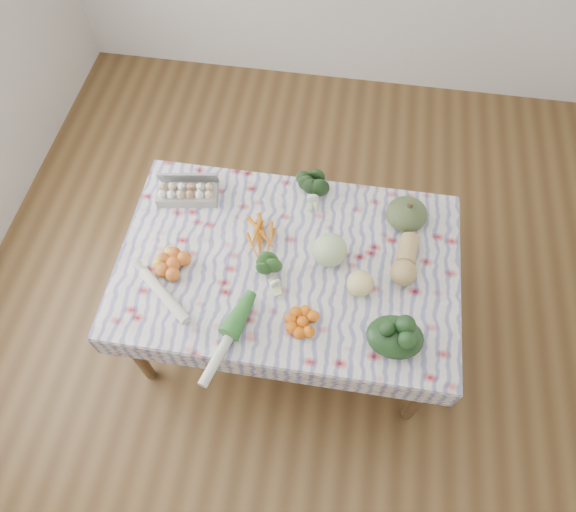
% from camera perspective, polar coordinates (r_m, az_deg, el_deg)
% --- Properties ---
extents(ground, '(4.50, 4.50, 0.00)m').
position_cam_1_polar(ground, '(3.18, 0.00, -7.49)').
color(ground, brown).
rests_on(ground, ground).
extents(dining_table, '(1.60, 1.00, 0.75)m').
position_cam_1_polar(dining_table, '(2.57, 0.00, -1.60)').
color(dining_table, brown).
rests_on(dining_table, ground).
extents(tablecloth, '(1.66, 1.06, 0.01)m').
position_cam_1_polar(tablecloth, '(2.50, 0.00, -0.74)').
color(tablecloth, silver).
rests_on(tablecloth, dining_table).
extents(egg_carton, '(0.33, 0.17, 0.08)m').
position_cam_1_polar(egg_carton, '(2.72, -11.17, 6.72)').
color(egg_carton, '#9C9C97').
rests_on(egg_carton, tablecloth).
extents(carrot_bunch, '(0.23, 0.21, 0.03)m').
position_cam_1_polar(carrot_bunch, '(2.55, -2.86, 1.94)').
color(carrot_bunch, orange).
rests_on(carrot_bunch, tablecloth).
extents(kale_bunch, '(0.18, 0.17, 0.14)m').
position_cam_1_polar(kale_bunch, '(2.67, 2.76, 7.64)').
color(kale_bunch, '#193315').
rests_on(kale_bunch, tablecloth).
extents(kabocha_squash, '(0.21, 0.21, 0.13)m').
position_cam_1_polar(kabocha_squash, '(2.64, 13.07, 4.58)').
color(kabocha_squash, '#495A30').
rests_on(kabocha_squash, tablecloth).
extents(cabbage, '(0.17, 0.17, 0.17)m').
position_cam_1_polar(cabbage, '(2.44, 4.67, 0.67)').
color(cabbage, '#B2D18D').
rests_on(cabbage, tablecloth).
extents(butternut_squash, '(0.16, 0.28, 0.12)m').
position_cam_1_polar(butternut_squash, '(2.50, 13.02, -0.34)').
color(butternut_squash, tan).
rests_on(butternut_squash, tablecloth).
extents(orange_cluster, '(0.28, 0.28, 0.08)m').
position_cam_1_polar(orange_cluster, '(2.51, -12.63, -0.86)').
color(orange_cluster, orange).
rests_on(orange_cluster, tablecloth).
extents(broccoli, '(0.18, 0.18, 0.10)m').
position_cam_1_polar(broccoli, '(2.41, -1.83, -2.04)').
color(broccoli, '#25511C').
rests_on(broccoli, tablecloth).
extents(mandarin_cluster, '(0.21, 0.21, 0.06)m').
position_cam_1_polar(mandarin_cluster, '(2.33, 1.61, -7.29)').
color(mandarin_cluster, orange).
rests_on(mandarin_cluster, tablecloth).
extents(grapefruit, '(0.13, 0.13, 0.13)m').
position_cam_1_polar(grapefruit, '(2.39, 8.04, -3.03)').
color(grapefruit, '#E4D37D').
rests_on(grapefruit, tablecloth).
extents(spinach_bag, '(0.30, 0.27, 0.11)m').
position_cam_1_polar(spinach_bag, '(2.32, 11.80, -8.79)').
color(spinach_bag, black).
rests_on(spinach_bag, tablecloth).
extents(daikon, '(0.31, 0.27, 0.05)m').
position_cam_1_polar(daikon, '(2.45, -13.58, -4.29)').
color(daikon, white).
rests_on(daikon, tablecloth).
extents(leek, '(0.17, 0.45, 0.05)m').
position_cam_1_polar(leek, '(2.31, -6.73, -9.20)').
color(leek, beige).
rests_on(leek, tablecloth).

